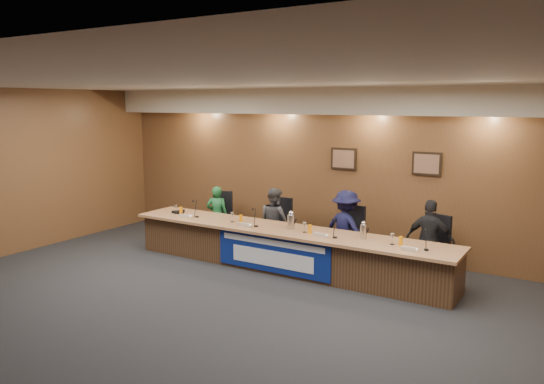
{
  "coord_description": "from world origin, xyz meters",
  "views": [
    {
      "loc": [
        4.58,
        -5.42,
        2.92
      ],
      "look_at": [
        -0.39,
        2.6,
        1.33
      ],
      "focal_mm": 35.0,
      "sensor_mm": 36.0,
      "label": 1
    }
  ],
  "objects_px": {
    "speakerphone": "(179,212)",
    "office_chair_a": "(220,221)",
    "carafe_mid": "(291,222)",
    "office_chair_b": "(277,229)",
    "banner": "(272,254)",
    "office_chair_c": "(348,239)",
    "dais_body": "(285,250)",
    "panelist_b": "(275,221)",
    "panelist_c": "(346,229)",
    "panelist_a": "(217,215)",
    "carafe_right": "(363,232)",
    "office_chair_d": "(431,251)",
    "panelist_d": "(430,241)"
  },
  "relations": [
    {
      "from": "office_chair_a",
      "to": "speakerphone",
      "type": "bearing_deg",
      "value": -134.15
    },
    {
      "from": "office_chair_b",
      "to": "carafe_mid",
      "type": "distance_m",
      "value": 1.21
    },
    {
      "from": "panelist_c",
      "to": "carafe_mid",
      "type": "bearing_deg",
      "value": 61.56
    },
    {
      "from": "office_chair_a",
      "to": "carafe_right",
      "type": "bearing_deg",
      "value": -34.22
    },
    {
      "from": "panelist_d",
      "to": "carafe_right",
      "type": "distance_m",
      "value": 1.15
    },
    {
      "from": "panelist_a",
      "to": "office_chair_a",
      "type": "relative_size",
      "value": 2.56
    },
    {
      "from": "office_chair_a",
      "to": "carafe_mid",
      "type": "bearing_deg",
      "value": -41.98
    },
    {
      "from": "office_chair_a",
      "to": "panelist_b",
      "type": "bearing_deg",
      "value": -25.2
    },
    {
      "from": "panelist_c",
      "to": "office_chair_d",
      "type": "distance_m",
      "value": 1.52
    },
    {
      "from": "office_chair_b",
      "to": "carafe_mid",
      "type": "height_order",
      "value": "carafe_mid"
    },
    {
      "from": "dais_body",
      "to": "office_chair_a",
      "type": "relative_size",
      "value": 12.5
    },
    {
      "from": "panelist_a",
      "to": "speakerphone",
      "type": "relative_size",
      "value": 3.84
    },
    {
      "from": "banner",
      "to": "carafe_mid",
      "type": "height_order",
      "value": "carafe_mid"
    },
    {
      "from": "panelist_c",
      "to": "speakerphone",
      "type": "distance_m",
      "value": 3.35
    },
    {
      "from": "panelist_a",
      "to": "office_chair_d",
      "type": "height_order",
      "value": "panelist_a"
    },
    {
      "from": "office_chair_c",
      "to": "panelist_a",
      "type": "bearing_deg",
      "value": -168.58
    },
    {
      "from": "office_chair_c",
      "to": "dais_body",
      "type": "bearing_deg",
      "value": -126.01
    },
    {
      "from": "dais_body",
      "to": "carafe_mid",
      "type": "relative_size",
      "value": 24.01
    },
    {
      "from": "panelist_d",
      "to": "office_chair_d",
      "type": "distance_m",
      "value": 0.23
    },
    {
      "from": "office_chair_c",
      "to": "carafe_right",
      "type": "height_order",
      "value": "carafe_right"
    },
    {
      "from": "panelist_b",
      "to": "panelist_a",
      "type": "bearing_deg",
      "value": 22.63
    },
    {
      "from": "carafe_mid",
      "to": "speakerphone",
      "type": "relative_size",
      "value": 0.78
    },
    {
      "from": "banner",
      "to": "office_chair_d",
      "type": "bearing_deg",
      "value": 27.99
    },
    {
      "from": "panelist_c",
      "to": "carafe_mid",
      "type": "distance_m",
      "value": 1.04
    },
    {
      "from": "office_chair_b",
      "to": "dais_body",
      "type": "bearing_deg",
      "value": -53.96
    },
    {
      "from": "panelist_a",
      "to": "banner",
      "type": "bearing_deg",
      "value": 127.03
    },
    {
      "from": "office_chair_d",
      "to": "carafe_right",
      "type": "height_order",
      "value": "carafe_right"
    },
    {
      "from": "panelist_b",
      "to": "office_chair_d",
      "type": "distance_m",
      "value": 3.01
    },
    {
      "from": "dais_body",
      "to": "panelist_c",
      "type": "relative_size",
      "value": 4.32
    },
    {
      "from": "panelist_a",
      "to": "office_chair_a",
      "type": "height_order",
      "value": "panelist_a"
    },
    {
      "from": "office_chair_b",
      "to": "office_chair_d",
      "type": "xyz_separation_m",
      "value": [
        3.0,
        0.0,
        0.0
      ]
    },
    {
      "from": "panelist_d",
      "to": "office_chair_c",
      "type": "xyz_separation_m",
      "value": [
        -1.5,
        0.1,
        -0.2
      ]
    },
    {
      "from": "speakerphone",
      "to": "office_chair_a",
      "type": "bearing_deg",
      "value": 66.97
    },
    {
      "from": "speakerphone",
      "to": "panelist_d",
      "type": "bearing_deg",
      "value": 8.96
    },
    {
      "from": "speakerphone",
      "to": "carafe_mid",
      "type": "bearing_deg",
      "value": 0.37
    },
    {
      "from": "carafe_mid",
      "to": "panelist_d",
      "type": "bearing_deg",
      "value": 18.36
    },
    {
      "from": "banner",
      "to": "panelist_b",
      "type": "relative_size",
      "value": 1.68
    },
    {
      "from": "banner",
      "to": "carafe_right",
      "type": "bearing_deg",
      "value": 16.22
    },
    {
      "from": "dais_body",
      "to": "office_chair_b",
      "type": "xyz_separation_m",
      "value": [
        -0.65,
        0.83,
        0.13
      ]
    },
    {
      "from": "office_chair_b",
      "to": "carafe_mid",
      "type": "relative_size",
      "value": 1.92
    },
    {
      "from": "carafe_mid",
      "to": "office_chair_d",
      "type": "bearing_deg",
      "value": 20.66
    },
    {
      "from": "dais_body",
      "to": "panelist_a",
      "type": "xyz_separation_m",
      "value": [
        -2.05,
        0.73,
        0.26
      ]
    },
    {
      "from": "dais_body",
      "to": "panelist_d",
      "type": "height_order",
      "value": "panelist_d"
    },
    {
      "from": "carafe_mid",
      "to": "speakerphone",
      "type": "height_order",
      "value": "carafe_mid"
    },
    {
      "from": "dais_body",
      "to": "panelist_b",
      "type": "bearing_deg",
      "value": 131.86
    },
    {
      "from": "office_chair_c",
      "to": "speakerphone",
      "type": "relative_size",
      "value": 1.5
    },
    {
      "from": "panelist_a",
      "to": "office_chair_b",
      "type": "relative_size",
      "value": 2.56
    },
    {
      "from": "panelist_b",
      "to": "office_chair_c",
      "type": "height_order",
      "value": "panelist_b"
    },
    {
      "from": "office_chair_c",
      "to": "speakerphone",
      "type": "bearing_deg",
      "value": -155.94
    },
    {
      "from": "dais_body",
      "to": "panelist_b",
      "type": "height_order",
      "value": "panelist_b"
    }
  ]
}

